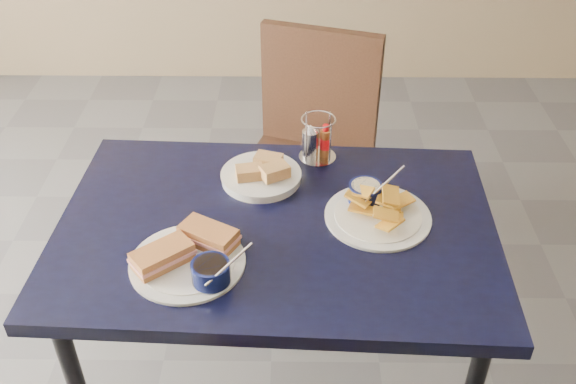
{
  "coord_description": "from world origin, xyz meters",
  "views": [
    {
      "loc": [
        0.07,
        -1.12,
        1.8
      ],
      "look_at": [
        0.06,
        0.2,
        0.82
      ],
      "focal_mm": 40.0,
      "sensor_mm": 36.0,
      "label": 1
    }
  ],
  "objects_px": {
    "condiment_caddy": "(316,141)",
    "sandwich_plate": "(191,256)",
    "chair_far": "(304,141)",
    "bread_basket": "(262,175)",
    "dining_table": "(277,244)",
    "plantain_plate": "(374,207)"
  },
  "relations": [
    {
      "from": "dining_table",
      "to": "sandwich_plate",
      "type": "height_order",
      "value": "sandwich_plate"
    },
    {
      "from": "sandwich_plate",
      "to": "plantain_plate",
      "type": "distance_m",
      "value": 0.5
    },
    {
      "from": "plantain_plate",
      "to": "chair_far",
      "type": "bearing_deg",
      "value": 104.1
    },
    {
      "from": "plantain_plate",
      "to": "bread_basket",
      "type": "distance_m",
      "value": 0.33
    },
    {
      "from": "sandwich_plate",
      "to": "bread_basket",
      "type": "distance_m",
      "value": 0.38
    },
    {
      "from": "plantain_plate",
      "to": "bread_basket",
      "type": "height_order",
      "value": "plantain_plate"
    },
    {
      "from": "chair_far",
      "to": "sandwich_plate",
      "type": "bearing_deg",
      "value": -107.25
    },
    {
      "from": "plantain_plate",
      "to": "sandwich_plate",
      "type": "bearing_deg",
      "value": -156.21
    },
    {
      "from": "sandwich_plate",
      "to": "bread_basket",
      "type": "height_order",
      "value": "sandwich_plate"
    },
    {
      "from": "sandwich_plate",
      "to": "bread_basket",
      "type": "xyz_separation_m",
      "value": [
        0.15,
        0.34,
        -0.0
      ]
    },
    {
      "from": "chair_far",
      "to": "sandwich_plate",
      "type": "relative_size",
      "value": 3.08
    },
    {
      "from": "condiment_caddy",
      "to": "bread_basket",
      "type": "bearing_deg",
      "value": -142.44
    },
    {
      "from": "dining_table",
      "to": "condiment_caddy",
      "type": "relative_size",
      "value": 8.53
    },
    {
      "from": "chair_far",
      "to": "dining_table",
      "type": "bearing_deg",
      "value": -96.23
    },
    {
      "from": "chair_far",
      "to": "bread_basket",
      "type": "height_order",
      "value": "chair_far"
    },
    {
      "from": "plantain_plate",
      "to": "dining_table",
      "type": "bearing_deg",
      "value": -170.26
    },
    {
      "from": "dining_table",
      "to": "bread_basket",
      "type": "relative_size",
      "value": 5.22
    },
    {
      "from": "dining_table",
      "to": "plantain_plate",
      "type": "relative_size",
      "value": 4.18
    },
    {
      "from": "dining_table",
      "to": "chair_far",
      "type": "distance_m",
      "value": 0.76
    },
    {
      "from": "bread_basket",
      "to": "condiment_caddy",
      "type": "bearing_deg",
      "value": 37.56
    },
    {
      "from": "condiment_caddy",
      "to": "sandwich_plate",
      "type": "bearing_deg",
      "value": -123.55
    },
    {
      "from": "chair_far",
      "to": "condiment_caddy",
      "type": "xyz_separation_m",
      "value": [
        0.03,
        -0.43,
        0.27
      ]
    }
  ]
}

